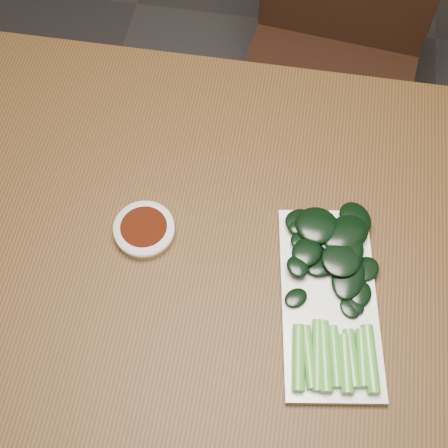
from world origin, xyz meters
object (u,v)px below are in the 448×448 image
(serving_plate, at_px, (329,301))
(gai_lan, at_px, (333,280))
(sauce_bowl, at_px, (144,230))
(table, at_px, (226,265))
(chair_far, at_px, (331,59))

(serving_plate, xyz_separation_m, gai_lan, (0.00, 0.03, 0.02))
(sauce_bowl, xyz_separation_m, serving_plate, (0.30, -0.07, -0.01))
(table, height_order, gai_lan, gai_lan)
(sauce_bowl, bearing_deg, serving_plate, -13.25)
(chair_far, bearing_deg, table, -95.62)
(table, height_order, serving_plate, serving_plate)
(table, height_order, sauce_bowl, sauce_bowl)
(gai_lan, bearing_deg, sauce_bowl, 171.73)
(serving_plate, distance_m, gai_lan, 0.03)
(sauce_bowl, distance_m, serving_plate, 0.31)
(chair_far, relative_size, gai_lan, 2.69)
(serving_plate, bearing_deg, table, 157.36)
(gai_lan, bearing_deg, chair_far, 91.43)
(table, xyz_separation_m, chair_far, (0.15, 0.69, -0.19))
(chair_far, distance_m, sauce_bowl, 0.80)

